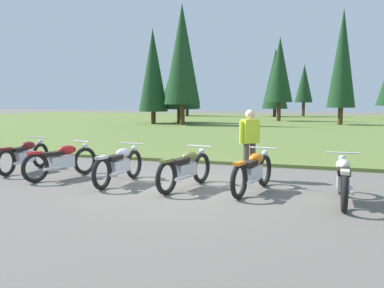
# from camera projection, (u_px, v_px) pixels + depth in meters

# --- Properties ---
(ground_plane) EXTENTS (140.00, 140.00, 0.00)m
(ground_plane) POSITION_uv_depth(u_px,v_px,m) (183.00, 188.00, 8.95)
(ground_plane) COLOR #605B54
(grass_moorland) EXTENTS (80.00, 44.00, 0.10)m
(grass_moorland) POSITION_uv_depth(u_px,v_px,m) (295.00, 124.00, 32.87)
(grass_moorland) COLOR #5B7033
(grass_moorland) RESTS_ON ground
(forest_treeline) EXTENTS (32.68, 25.32, 8.94)m
(forest_treeline) POSITION_uv_depth(u_px,v_px,m) (298.00, 74.00, 40.04)
(forest_treeline) COLOR #47331E
(forest_treeline) RESTS_ON ground
(motorcycle_maroon) EXTENTS (0.62, 2.10, 0.88)m
(motorcycle_maroon) POSITION_uv_depth(u_px,v_px,m) (25.00, 155.00, 11.00)
(motorcycle_maroon) COLOR black
(motorcycle_maroon) RESTS_ON ground
(motorcycle_red) EXTENTS (0.87, 2.02, 0.88)m
(motorcycle_red) POSITION_uv_depth(u_px,v_px,m) (62.00, 160.00, 10.06)
(motorcycle_red) COLOR black
(motorcycle_red) RESTS_ON ground
(motorcycle_silver) EXTENTS (0.62, 2.10, 0.88)m
(motorcycle_silver) POSITION_uv_depth(u_px,v_px,m) (119.00, 165.00, 9.40)
(motorcycle_silver) COLOR black
(motorcycle_silver) RESTS_ON ground
(motorcycle_olive) EXTENTS (0.69, 2.08, 0.88)m
(motorcycle_olive) POSITION_uv_depth(u_px,v_px,m) (186.00, 168.00, 8.88)
(motorcycle_olive) COLOR black
(motorcycle_olive) RESTS_ON ground
(motorcycle_orange) EXTENTS (0.66, 2.08, 0.88)m
(motorcycle_orange) POSITION_uv_depth(u_px,v_px,m) (253.00, 171.00, 8.53)
(motorcycle_orange) COLOR black
(motorcycle_orange) RESTS_ON ground
(motorcycle_cream) EXTENTS (0.62, 2.10, 0.88)m
(motorcycle_cream) POSITION_uv_depth(u_px,v_px,m) (343.00, 179.00, 7.64)
(motorcycle_cream) COLOR black
(motorcycle_cream) RESTS_ON ground
(rider_near_row_end) EXTENTS (0.42, 0.41, 1.67)m
(rider_near_row_end) POSITION_uv_depth(u_px,v_px,m) (250.00, 140.00, 9.81)
(rider_near_row_end) COLOR #4C4233
(rider_near_row_end) RESTS_ON ground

